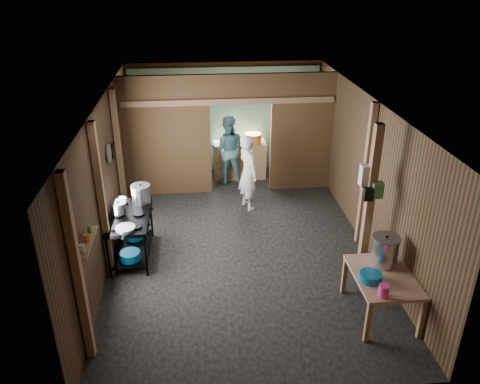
{
  "coord_description": "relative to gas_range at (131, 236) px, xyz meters",
  "views": [
    {
      "loc": [
        -0.71,
        -7.44,
        4.6
      ],
      "look_at": [
        0.0,
        -0.2,
        1.1
      ],
      "focal_mm": 35.54,
      "sensor_mm": 36.0,
      "label": 1
    }
  ],
  "objects": [
    {
      "name": "floor",
      "position": [
        1.88,
        0.3,
        -0.4
      ],
      "size": [
        4.5,
        7.0,
        0.0
      ],
      "primitive_type": "cube",
      "color": "black",
      "rests_on": "ground"
    },
    {
      "name": "ceiling",
      "position": [
        1.88,
        0.3,
        2.2
      ],
      "size": [
        4.5,
        7.0,
        0.0
      ],
      "primitive_type": "cube",
      "color": "#504A45",
      "rests_on": "ground"
    },
    {
      "name": "wall_back",
      "position": [
        1.88,
        3.8,
        0.9
      ],
      "size": [
        4.5,
        0.0,
        2.6
      ],
      "primitive_type": "cube",
      "color": "#513721",
      "rests_on": "ground"
    },
    {
      "name": "wall_front",
      "position": [
        1.88,
        -3.2,
        0.9
      ],
      "size": [
        4.5,
        0.0,
        2.6
      ],
      "primitive_type": "cube",
      "color": "#513721",
      "rests_on": "ground"
    },
    {
      "name": "wall_left",
      "position": [
        -0.37,
        0.3,
        0.9
      ],
      "size": [
        0.0,
        7.0,
        2.6
      ],
      "primitive_type": "cube",
      "color": "#513721",
      "rests_on": "ground"
    },
    {
      "name": "wall_right",
      "position": [
        4.13,
        0.3,
        0.9
      ],
      "size": [
        0.0,
        7.0,
        2.6
      ],
      "primitive_type": "cube",
      "color": "#513721",
      "rests_on": "ground"
    },
    {
      "name": "partition_left",
      "position": [
        0.55,
        2.5,
        0.9
      ],
      "size": [
        1.85,
        0.1,
        2.6
      ],
      "primitive_type": "cube",
      "color": "#442D17",
      "rests_on": "floor"
    },
    {
      "name": "partition_right",
      "position": [
        3.46,
        2.5,
        0.9
      ],
      "size": [
        1.35,
        0.1,
        2.6
      ],
      "primitive_type": "cube",
      "color": "#442D17",
      "rests_on": "floor"
    },
    {
      "name": "partition_header",
      "position": [
        2.13,
        2.5,
        1.9
      ],
      "size": [
        1.3,
        0.1,
        0.6
      ],
      "primitive_type": "cube",
      "color": "#442D17",
      "rests_on": "wall_back"
    },
    {
      "name": "turquoise_panel",
      "position": [
        1.88,
        3.74,
        0.85
      ],
      "size": [
        4.4,
        0.06,
        2.5
      ],
      "primitive_type": "cube",
      "color": "#71A19C",
      "rests_on": "wall_back"
    },
    {
      "name": "back_counter",
      "position": [
        2.18,
        3.25,
        0.02
      ],
      "size": [
        1.2,
        0.5,
        0.85
      ],
      "primitive_type": "cube",
      "color": "#A07C57",
      "rests_on": "floor"
    },
    {
      "name": "wall_clock",
      "position": [
        2.13,
        3.7,
        1.5
      ],
      "size": [
        0.2,
        0.03,
        0.2
      ],
      "primitive_type": "cylinder",
      "rotation": [
        1.57,
        0.0,
        0.0
      ],
      "color": "silver",
      "rests_on": "wall_back"
    },
    {
      "name": "post_left_a",
      "position": [
        -0.3,
        -2.3,
        0.9
      ],
      "size": [
        0.1,
        0.12,
        2.6
      ],
      "primitive_type": "cube",
      "color": "#A07C57",
      "rests_on": "floor"
    },
    {
      "name": "post_left_b",
      "position": [
        -0.3,
        -0.5,
        0.9
      ],
      "size": [
        0.1,
        0.12,
        2.6
      ],
      "primitive_type": "cube",
      "color": "#A07C57",
      "rests_on": "floor"
    },
    {
      "name": "post_left_c",
      "position": [
        -0.3,
        1.5,
        0.9
      ],
      "size": [
        0.1,
        0.12,
        2.6
      ],
      "primitive_type": "cube",
      "color": "#A07C57",
      "rests_on": "floor"
    },
    {
      "name": "post_right",
      "position": [
        4.06,
        0.1,
        0.9
      ],
      "size": [
        0.1,
        0.12,
        2.6
      ],
      "primitive_type": "cube",
      "color": "#A07C57",
      "rests_on": "floor"
    },
    {
      "name": "post_free",
      "position": [
        3.73,
        -1.0,
        0.9
      ],
      "size": [
        0.12,
        0.12,
        2.6
      ],
      "primitive_type": "cube",
      "color": "#A07C57",
      "rests_on": "floor"
    },
    {
      "name": "cross_beam",
      "position": [
        1.88,
        2.45,
        1.65
      ],
      "size": [
        4.4,
        0.12,
        0.12
      ],
      "primitive_type": "cube",
      "color": "#A07C57",
      "rests_on": "wall_left"
    },
    {
      "name": "pan_lid_big",
      "position": [
        -0.33,
        0.7,
        1.25
      ],
      "size": [
        0.03,
        0.34,
        0.34
      ],
      "primitive_type": "cylinder",
      "rotation": [
        0.0,
        1.57,
        0.0
      ],
      "color": "gray",
      "rests_on": "wall_left"
    },
    {
      "name": "pan_lid_small",
      "position": [
        -0.33,
        1.1,
        1.15
      ],
      "size": [
        0.03,
        0.3,
        0.3
      ],
      "primitive_type": "cylinder",
      "rotation": [
        0.0,
        1.57,
        0.0
      ],
      "color": "black",
      "rests_on": "wall_left"
    },
    {
      "name": "wall_shelf",
      "position": [
        -0.27,
        -1.8,
        1.0
      ],
      "size": [
        0.14,
        0.8,
        0.03
      ],
      "primitive_type": "cube",
      "color": "#A07C57",
      "rests_on": "wall_left"
    },
    {
      "name": "jar_white",
      "position": [
        -0.27,
        -2.05,
        1.06
      ],
      "size": [
        0.07,
        0.07,
        0.1
      ],
      "primitive_type": "cylinder",
      "color": "silver",
      "rests_on": "wall_shelf"
    },
    {
      "name": "jar_yellow",
      "position": [
        -0.27,
        -1.8,
        1.06
      ],
      "size": [
        0.08,
        0.08,
        0.1
      ],
      "primitive_type": "cylinder",
      "color": "#C67121",
      "rests_on": "wall_shelf"
    },
    {
      "name": "jar_green",
      "position": [
        -0.27,
        -1.58,
        1.06
      ],
      "size": [
        0.06,
        0.06,
        0.1
      ],
      "primitive_type": "cylinder",
      "color": "#4C8F49",
      "rests_on": "wall_shelf"
    },
    {
      "name": "bag_white",
      "position": [
        3.68,
        -0.92,
        1.38
      ],
      "size": [
        0.22,
        0.15,
        0.32
      ],
      "primitive_type": "cube",
      "color": "silver",
      "rests_on": "post_free"
    },
    {
      "name": "bag_green",
      "position": [
        3.8,
        -1.06,
        1.2
      ],
      "size": [
        0.16,
        0.12,
        0.24
      ],
      "primitive_type": "cube",
      "color": "#4C8F49",
      "rests_on": "post_free"
    },
    {
      "name": "bag_black",
      "position": [
        3.66,
        -1.08,
        1.15
      ],
      "size": [
        0.14,
        0.1,
        0.2
      ],
      "primitive_type": "cube",
      "color": "black",
      "rests_on": "post_free"
    },
    {
      "name": "gas_range",
      "position": [
        0.0,
        0.0,
        0.0
      ],
      "size": [
        0.7,
        1.36,
        0.8
      ],
      "primitive_type": null,
      "color": "black",
      "rests_on": "floor"
    },
    {
      "name": "prep_table",
      "position": [
        3.71,
        -1.89,
        -0.07
      ],
      "size": [
        0.83,
        1.14,
        0.67
      ],
      "primitive_type": null,
      "color": "tan",
      "rests_on": "floor"
    },
    {
      "name": "stove_pot_large",
      "position": [
        0.17,
        0.48,
        0.55
      ],
      "size": [
        0.35,
        0.35,
        0.34
      ],
      "primitive_type": null,
      "rotation": [
        0.0,
        0.0,
        -0.04
      ],
      "color": "#B6B6BF",
      "rests_on": "gas_range"
    },
    {
      "name": "stove_pot_med",
      "position": [
        -0.17,
        0.07,
        0.5
      ],
      "size": [
        0.32,
        0.32,
        0.24
      ],
      "primitive_type": null,
      "rotation": [
        0.0,
        0.0,
        -0.14
      ],
      "color": "#B6B6BF",
      "rests_on": "gas_range"
    },
    {
      "name": "stove_saucepan",
      "position": [
        -0.17,
        0.44,
        0.46
      ],
      "size": [
        0.21,
        0.21,
        0.11
      ],
      "primitive_type": "cylinder",
      "rotation": [
        0.0,
        0.0,
        0.25
      ],
      "color": "#B6B6BF",
      "rests_on": "gas_range"
    },
    {
      "name": "frying_pan",
      "position": [
        0.0,
        -0.49,
        0.43
      ],
      "size": [
        0.32,
        0.54,
        0.07
      ],
      "primitive_type": null,
      "rotation": [
        0.0,
        0.0,
        -0.0
      ],
      "color": "gray",
      "rests_on": "gas_range"
    },
    {
      "name": "blue_tub_front",
      "position": [
        0.0,
        -0.35,
        -0.18
      ],
      "size": [
        0.34,
        0.34,
        0.14
      ],
      "primitive_type": "cylinder",
      "color": "#0B5C8B",
      "rests_on": "gas_range"
    },
    {
      "name": "blue_tub_back",
      "position": [
        0.0,
        0.32,
        -0.19
      ],
      "size": [
        0.29,
        0.29,
        0.12
      ],
      "primitive_type": "cylinder",
      "color": "#0B5C8B",
      "rests_on": "gas_range"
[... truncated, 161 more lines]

